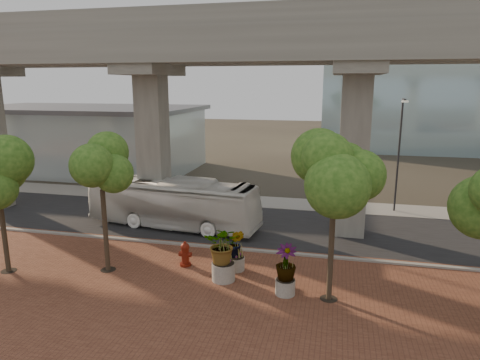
# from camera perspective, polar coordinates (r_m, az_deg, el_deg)

# --- Properties ---
(ground) EXTENTS (160.00, 160.00, 0.00)m
(ground) POSITION_cam_1_polar(r_m,az_deg,el_deg) (24.45, 0.07, -7.65)
(ground) COLOR #322E25
(ground) RESTS_ON ground
(brick_plaza) EXTENTS (70.00, 13.00, 0.06)m
(brick_plaza) POSITION_cam_1_polar(r_m,az_deg,el_deg) (17.43, -6.07, -16.47)
(brick_plaza) COLOR brown
(brick_plaza) RESTS_ON ground
(asphalt_road) EXTENTS (90.00, 8.00, 0.04)m
(asphalt_road) POSITION_cam_1_polar(r_m,az_deg,el_deg) (26.29, 1.05, -6.13)
(asphalt_road) COLOR black
(asphalt_road) RESTS_ON ground
(curb_strip) EXTENTS (70.00, 0.25, 0.16)m
(curb_strip) POSITION_cam_1_polar(r_m,az_deg,el_deg) (22.61, -1.08, -9.18)
(curb_strip) COLOR gray
(curb_strip) RESTS_ON ground
(far_sidewalk) EXTENTS (90.00, 3.00, 0.06)m
(far_sidewalk) POSITION_cam_1_polar(r_m,az_deg,el_deg) (31.45, 3.13, -2.95)
(far_sidewalk) COLOR gray
(far_sidewalk) RESTS_ON ground
(transit_viaduct) EXTENTS (72.00, 5.60, 12.40)m
(transit_viaduct) POSITION_cam_1_polar(r_m,az_deg,el_deg) (24.91, 1.12, 9.89)
(transit_viaduct) COLOR gray
(transit_viaduct) RESTS_ON ground
(station_pavilion) EXTENTS (23.00, 13.00, 6.30)m
(station_pavilion) POSITION_cam_1_polar(r_m,az_deg,el_deg) (46.15, -20.19, 5.35)
(station_pavilion) COLOR #A5B6BD
(station_pavilion) RESTS_ON ground
(transit_bus) EXTENTS (10.83, 3.78, 2.96)m
(transit_bus) POSITION_cam_1_polar(r_m,az_deg,el_deg) (26.06, -8.92, -3.10)
(transit_bus) COLOR silver
(transit_bus) RESTS_ON ground
(fire_hydrant) EXTENTS (0.60, 0.54, 1.20)m
(fire_hydrant) POSITION_cam_1_polar(r_m,az_deg,el_deg) (20.69, -7.32, -9.77)
(fire_hydrant) COLOR #65160B
(fire_hydrant) RESTS_ON ground
(planter_front) EXTENTS (2.28, 2.28, 2.51)m
(planter_front) POSITION_cam_1_polar(r_m,az_deg,el_deg) (18.76, -2.25, -8.96)
(planter_front) COLOR #B1AD9F
(planter_front) RESTS_ON ground
(planter_right) EXTENTS (2.00, 2.00, 2.14)m
(planter_right) POSITION_cam_1_polar(r_m,az_deg,el_deg) (17.73, 6.12, -11.16)
(planter_right) COLOR #A59E95
(planter_right) RESTS_ON ground
(planter_left) EXTENTS (1.79, 1.79, 1.97)m
(planter_left) POSITION_cam_1_polar(r_m,az_deg,el_deg) (19.85, -0.54, -8.72)
(planter_left) COLOR #9D958E
(planter_left) RESTS_ON ground
(street_tree_near_west) EXTENTS (3.08, 3.08, 6.15)m
(street_tree_near_west) POSITION_cam_1_polar(r_m,az_deg,el_deg) (19.81, -18.05, 1.23)
(street_tree_near_west) COLOR #413525
(street_tree_near_west) RESTS_ON ground
(street_tree_near_east) EXTENTS (3.77, 3.77, 6.90)m
(street_tree_near_east) POSITION_cam_1_polar(r_m,az_deg,el_deg) (16.45, 12.54, 0.86)
(street_tree_near_east) COLOR #413525
(street_tree_near_east) RESTS_ON ground
(streetlamp_west) EXTENTS (0.46, 1.33, 9.21)m
(streetlamp_west) POSITION_cam_1_polar(r_m,az_deg,el_deg) (31.13, -11.99, 6.65)
(streetlamp_west) COLOR #2E2E33
(streetlamp_west) RESTS_ON ground
(streetlamp_east) EXTENTS (0.37, 1.09, 7.56)m
(streetlamp_east) POSITION_cam_1_polar(r_m,az_deg,el_deg) (30.09, 20.48, 4.08)
(streetlamp_east) COLOR #2A2B2F
(streetlamp_east) RESTS_ON ground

